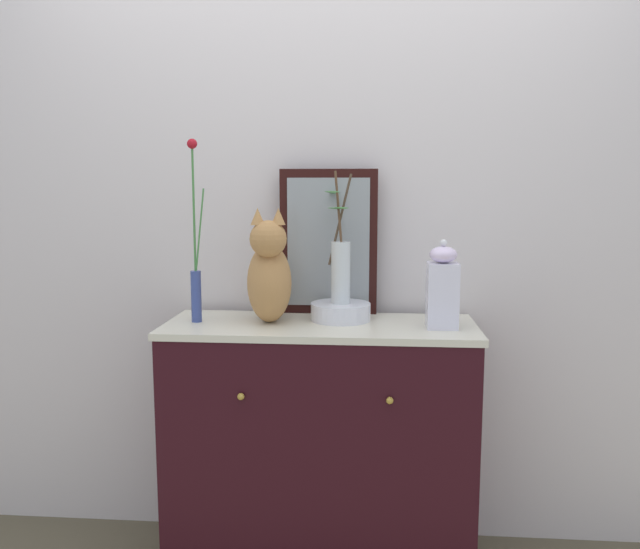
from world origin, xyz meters
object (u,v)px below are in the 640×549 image
object	(u,v)px
vase_slim_green	(196,268)
bowl_porcelain	(341,312)
mirror_leaning	(328,242)
vase_glass_clear	(340,267)
sideboard	(320,447)
cat_sitting	(269,275)
jar_lidded_porcelain	(442,288)

from	to	relation	value
vase_slim_green	bowl_porcelain	world-z (taller)	vase_slim_green
mirror_leaning	bowl_porcelain	distance (m)	0.28
mirror_leaning	vase_slim_green	size ratio (longest dim) A/B	0.85
mirror_leaning	bowl_porcelain	world-z (taller)	mirror_leaning
mirror_leaning	vase_glass_clear	distance (m)	0.16
sideboard	bowl_porcelain	distance (m)	0.51
sideboard	mirror_leaning	xyz separation A→B (m)	(0.02, 0.19, 0.75)
cat_sitting	bowl_porcelain	xyz separation A→B (m)	(0.26, 0.06, -0.14)
sideboard	vase_glass_clear	xyz separation A→B (m)	(0.07, 0.07, 0.67)
bowl_porcelain	vase_glass_clear	distance (m)	0.17
bowl_porcelain	jar_lidded_porcelain	size ratio (longest dim) A/B	0.71
cat_sitting	vase_glass_clear	distance (m)	0.26
mirror_leaning	cat_sitting	size ratio (longest dim) A/B	1.31
cat_sitting	sideboard	bearing A→B (deg)	-2.52
sideboard	cat_sitting	bearing A→B (deg)	177.48
cat_sitting	bowl_porcelain	size ratio (longest dim) A/B	1.93
cat_sitting	vase_glass_clear	world-z (taller)	vase_glass_clear
vase_slim_green	vase_glass_clear	size ratio (longest dim) A/B	1.36
jar_lidded_porcelain	vase_slim_green	bearing A→B (deg)	178.34
sideboard	jar_lidded_porcelain	bearing A→B (deg)	-4.27
vase_slim_green	jar_lidded_porcelain	distance (m)	0.89
bowl_porcelain	vase_glass_clear	bearing A→B (deg)	136.64
bowl_porcelain	vase_glass_clear	xyz separation A→B (m)	(-0.00, 0.00, 0.17)
cat_sitting	mirror_leaning	bearing A→B (deg)	42.35
sideboard	vase_glass_clear	size ratio (longest dim) A/B	2.32
mirror_leaning	jar_lidded_porcelain	distance (m)	0.49
sideboard	cat_sitting	world-z (taller)	cat_sitting
sideboard	vase_glass_clear	bearing A→B (deg)	43.82
cat_sitting	bowl_porcelain	distance (m)	0.30
mirror_leaning	cat_sitting	world-z (taller)	mirror_leaning
bowl_porcelain	jar_lidded_porcelain	distance (m)	0.39
cat_sitting	vase_slim_green	world-z (taller)	vase_slim_green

